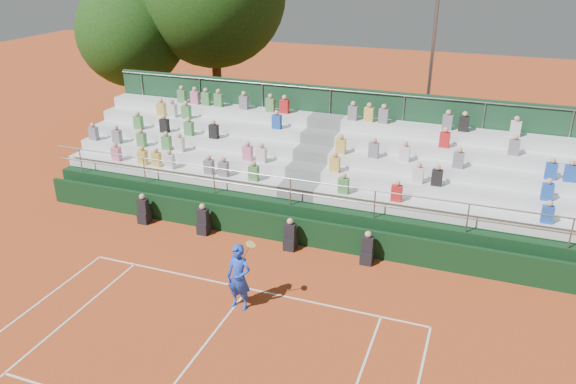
% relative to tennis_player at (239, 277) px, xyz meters
% --- Properties ---
extents(ground, '(90.00, 90.00, 0.00)m').
position_rel_tennis_player_xyz_m(ground, '(-0.16, 0.94, -1.01)').
color(ground, '#B8481E').
rests_on(ground, ground).
extents(courtside_wall, '(20.00, 0.15, 1.00)m').
position_rel_tennis_player_xyz_m(courtside_wall, '(-0.16, 4.14, -0.51)').
color(courtside_wall, black).
rests_on(courtside_wall, ground).
extents(line_officials, '(8.97, 0.40, 1.19)m').
position_rel_tennis_player_xyz_m(line_officials, '(-1.44, 3.69, -0.54)').
color(line_officials, black).
rests_on(line_officials, ground).
extents(grandstand, '(20.00, 5.20, 4.40)m').
position_rel_tennis_player_xyz_m(grandstand, '(-0.17, 7.38, 0.06)').
color(grandstand, black).
rests_on(grandstand, ground).
extents(tennis_player, '(0.91, 0.53, 2.22)m').
position_rel_tennis_player_xyz_m(tennis_player, '(0.00, 0.00, 0.00)').
color(tennis_player, blue).
rests_on(tennis_player, ground).
extents(tree_west, '(5.73, 5.73, 8.28)m').
position_rel_tennis_player_xyz_m(tree_west, '(-12.41, 13.57, 4.39)').
color(tree_west, '#352513').
rests_on(tree_west, ground).
extents(floodlight_mast, '(0.60, 0.25, 8.65)m').
position_rel_tennis_player_xyz_m(floodlight_mast, '(3.26, 13.76, 3.99)').
color(floodlight_mast, gray).
rests_on(floodlight_mast, ground).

